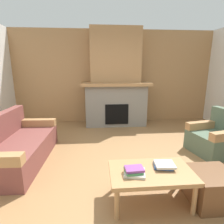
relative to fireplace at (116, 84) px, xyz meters
name	(u,v)px	position (x,y,z in m)	size (l,w,h in m)	color
ground	(131,171)	(0.00, -2.62, -1.16)	(9.00, 9.00, 0.00)	olive
wall_back_wood_panel	(114,77)	(0.00, 0.38, 0.19)	(6.00, 0.12, 2.70)	#A87A4C
fireplace	(116,84)	(0.00, 0.00, 0.00)	(1.90, 0.82, 2.70)	gray
couch	(17,147)	(-1.95, -2.14, -0.88)	(0.90, 1.83, 0.85)	brown
armchair	(216,138)	(1.76, -2.07, -0.87)	(0.90, 0.90, 0.85)	#4C604C
coffee_table	(151,175)	(0.10, -3.31, -0.79)	(1.00, 0.60, 0.43)	#A87A4C
ottoman	(211,187)	(0.85, -3.37, -0.96)	(0.52, 0.52, 0.40)	brown
book_stack_near_edge	(134,171)	(-0.12, -3.37, -0.70)	(0.28, 0.26, 0.09)	beige
book_stack_center	(164,165)	(0.28, -3.24, -0.70)	(0.26, 0.26, 0.06)	#335699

